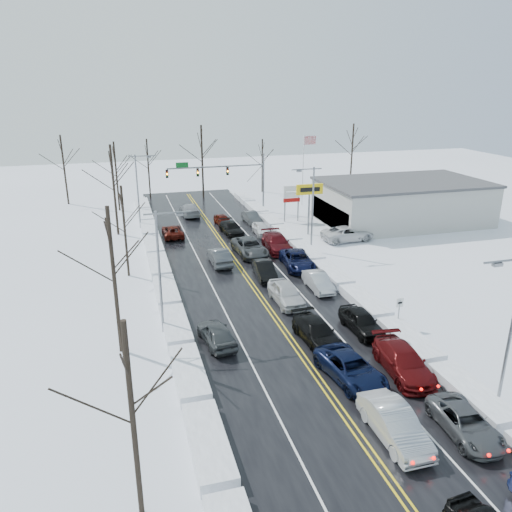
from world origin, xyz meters
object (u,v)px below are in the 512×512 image
object	(u,v)px
tires_plus_sign	(309,193)
flagpole	(304,164)
oncoming_car_0	(219,264)
dealership_building	(402,202)
traffic_signal_mast	(227,174)

from	to	relation	value
tires_plus_sign	flagpole	bearing A→B (deg)	71.56
flagpole	oncoming_car_0	world-z (taller)	flagpole
oncoming_car_0	flagpole	bearing A→B (deg)	-129.91
dealership_building	oncoming_car_0	xyz separation A→B (m)	(-25.69, -9.22, -2.66)
tires_plus_sign	oncoming_car_0	distance (m)	15.04
tires_plus_sign	dealership_building	world-z (taller)	tires_plus_sign
tires_plus_sign	flagpole	world-z (taller)	flagpole
dealership_building	oncoming_car_0	size ratio (longest dim) A/B	4.20
traffic_signal_mast	oncoming_car_0	bearing A→B (deg)	-105.04
tires_plus_sign	oncoming_car_0	xyz separation A→B (m)	(-12.21, -7.21, -4.99)
traffic_signal_mast	dealership_building	size ratio (longest dim) A/B	0.65
dealership_building	traffic_signal_mast	bearing A→B (deg)	154.05
traffic_signal_mast	tires_plus_sign	size ratio (longest dim) A/B	2.21
tires_plus_sign	flagpole	distance (m)	14.79
traffic_signal_mast	tires_plus_sign	xyz separation A→B (m)	(7.05, -12.00, -0.49)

